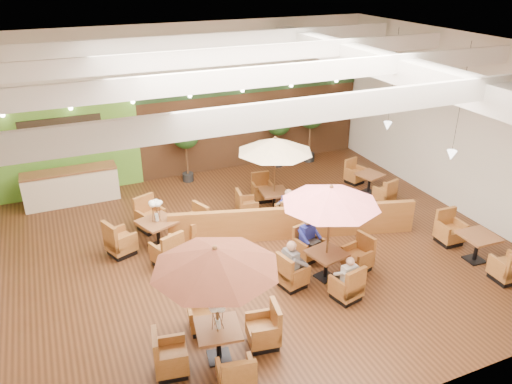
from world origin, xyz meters
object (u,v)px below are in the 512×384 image
table_0 (216,285)px  service_counter (71,187)px  table_3 (158,233)px  table_5 (369,183)px  topiary_1 (278,125)px  diner_1 (308,235)px  diner_2 (293,260)px  diner_3 (288,203)px  topiary_2 (311,117)px  diner_4 (288,203)px  topiary_0 (186,138)px  table_1 (329,216)px  table_4 (477,248)px  booth_divider (294,223)px  table_2 (273,159)px  diner_0 (348,273)px

table_0 → service_counter: bearing=113.0°
table_3 → table_5: size_ratio=1.20×
topiary_1 → diner_1: size_ratio=2.81×
service_counter → diner_2: 8.48m
topiary_1 → diner_1: topiary_1 is taller
table_5 → diner_3: diner_3 is taller
topiary_2 → diner_4: bearing=-125.8°
topiary_0 → diner_4: 4.90m
topiary_2 → table_1: bearing=-115.8°
table_4 → booth_divider: bearing=145.3°
table_3 → diner_2: table_3 is taller
topiary_2 → diner_2: (-4.50, -7.33, -1.03)m
table_2 → table_4: size_ratio=0.96×
table_1 → topiary_1: size_ratio=1.18×
topiary_2 → diner_3: bearing=-125.8°
table_1 → table_3: table_1 is taller
service_counter → topiary_1: size_ratio=1.33×
booth_divider → diner_0: size_ratio=9.79×
table_5 → diner_0: bearing=-144.4°
table_3 → diner_4: table_3 is taller
table_0 → topiary_0: (1.95, 8.94, -0.15)m
diner_1 → topiary_2: bearing=-133.6°
service_counter → diner_4: 7.26m
diner_1 → topiary_0: bearing=-91.2°
topiary_0 → topiary_2: (5.05, 0.00, 0.14)m
diner_0 → table_3: bearing=124.7°
topiary_1 → diner_4: size_ratio=2.97×
diner_1 → diner_4: bearing=-114.5°
table_0 → diner_0: size_ratio=3.70×
topiary_1 → diner_4: (-1.80, -4.44, -0.94)m
topiary_2 → diner_1: topiary_2 is taller
table_3 → topiary_2: topiary_2 is taller
table_1 → table_2: table_1 is taller
topiary_0 → diner_1: size_ratio=2.80×
diner_4 → service_counter: bearing=142.8°
table_1 → diner_0: table_1 is taller
table_2 → diner_1: table_2 is taller
diner_1 → diner_3: (0.34, 1.92, -0.01)m
table_2 → diner_4: bearing=-78.6°
table_5 → topiary_2: (-0.48, 3.46, 1.48)m
topiary_1 → diner_4: 4.88m
table_3 → diner_4: (3.91, -0.32, 0.30)m
table_3 → table_5: 7.61m
topiary_0 → table_3: bearing=-116.5°
diner_0 → diner_1: 1.92m
table_2 → diner_0: (-0.28, -4.79, -1.12)m
service_counter → diner_0: (5.56, -8.09, 0.15)m
diner_0 → diner_3: (0.34, 3.84, 0.01)m
table_3 → diner_1: size_ratio=3.69×
topiary_2 → diner_4: topiary_2 is taller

